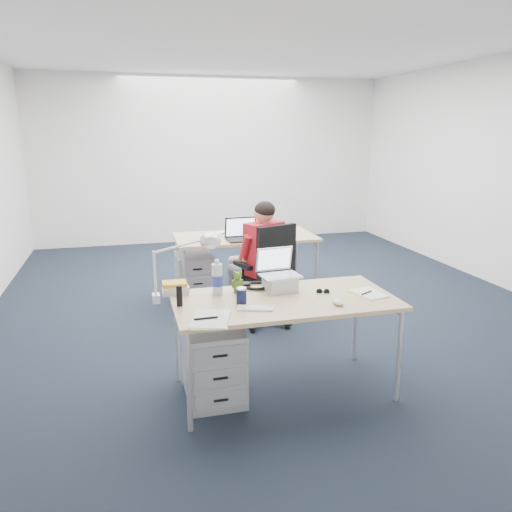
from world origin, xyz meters
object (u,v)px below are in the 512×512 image
Objects in this scene: desk_far at (245,240)px; drawer_pedestal_near at (214,363)px; drawer_pedestal_far at (195,278)px; book_stack at (175,288)px; computer_mouse at (338,302)px; water_bottle at (217,277)px; silver_laptop at (280,271)px; desk_near at (284,305)px; seated_person at (255,260)px; far_cup at (285,228)px; desk_lamp at (177,266)px; dark_laptop at (243,229)px; headphones at (256,285)px; bear_figurine at (237,282)px; office_chair at (265,295)px; wireless_keyboard at (255,308)px; cordless_phone at (179,296)px; can_koozie at (241,296)px; sunglasses at (323,292)px.

desk_far reaches higher than drawer_pedestal_near.
drawer_pedestal_far is 1.97m from book_stack.
water_bottle is at bearing 133.06° from computer_mouse.
desk_far is at bearing 77.91° from silver_laptop.
desk_near is 1.52m from seated_person.
far_cup is at bearing 64.94° from silver_laptop.
desk_lamp reaches higher than seated_person.
book_stack is at bearing -121.11° from dark_laptop.
headphones is 1.49× the size of bear_figurine.
headphones is at bearing 32.95° from bear_figurine.
office_chair reaches higher than wireless_keyboard.
cordless_phone is (-0.23, 0.00, 0.53)m from drawer_pedestal_near.
drawer_pedestal_near is 2.66m from far_cup.
desk_near is 0.34m from can_koozie.
water_bottle is at bearing -140.43° from office_chair.
drawer_pedestal_far is 2.25× the size of wireless_keyboard.
sunglasses is 0.28× the size of dark_laptop.
water_bottle reaches higher than wireless_keyboard.
sunglasses is at bearing -33.34° from silver_laptop.
silver_laptop is at bearing -109.09° from far_cup.
drawer_pedestal_far is 2.13m from silver_laptop.
office_chair is 1.34m from bear_figurine.
office_chair is at bearing 37.13° from desk_lamp.
can_koozie is 0.33× the size of dark_laptop.
desk_far is 5.17× the size of silver_laptop.
far_cup reaches higher than headphones.
desk_near is 4.51× the size of dark_laptop.
cordless_phone is at bearing 178.99° from drawer_pedestal_near.
desk_lamp reaches higher than dark_laptop.
office_chair is at bearing 73.63° from silver_laptop.
desk_near is 18.20× the size of far_cup.
drawer_pedestal_near is 0.58m from cordless_phone.
cordless_phone is (-0.99, -1.31, 0.51)m from office_chair.
sunglasses is at bearing -110.31° from seated_person.
desk_far is at bearing 82.92° from bear_figurine.
desk_near is 0.39m from computer_mouse.
office_chair is 1.49m from book_stack.
desk_far is 3.17× the size of desk_lamp.
water_bottle is (-0.63, -1.27, 0.24)m from seated_person.
bear_figurine is at bearing 34.63° from cordless_phone.
can_koozie reaches higher than wireless_keyboard.
wireless_keyboard is at bearing 156.98° from computer_mouse.
far_cup reaches higher than book_stack.
wireless_keyboard reaches higher than drawer_pedestal_near.
headphones is 0.62m from book_stack.
drawer_pedestal_far is at bearing 90.81° from can_koozie.
seated_person reaches higher than desk_far.
silver_laptop is 0.33m from bear_figurine.
desk_near is 2.91× the size of drawer_pedestal_far.
seated_person is 2.44× the size of desk_lamp.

